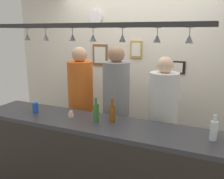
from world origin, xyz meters
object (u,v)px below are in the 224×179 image
cupcake (71,114)px  picture_frame_caricature (100,55)px  bottle_soda_clear (214,130)px  person_left_orange_shirt (81,97)px  person_middle_grey_shirt (116,101)px  drink_can (35,108)px  bottle_beer_green_import (96,112)px  bottle_beer_amber_tall (112,113)px  picture_frame_crest (136,50)px  person_right_white_patterned_shirt (163,112)px  picture_frame_lower_pair (174,67)px  wall_clock (96,17)px

cupcake → picture_frame_caricature: size_ratio=0.23×
bottle_soda_clear → person_left_orange_shirt: bearing=160.2°
person_middle_grey_shirt → drink_can: 0.99m
person_middle_grey_shirt → bottle_beer_green_import: size_ratio=6.71×
bottle_beer_amber_tall → drink_can: size_ratio=2.13×
drink_can → cupcake: size_ratio=1.56×
cupcake → picture_frame_crest: picture_frame_crest is taller
person_right_white_patterned_shirt → picture_frame_lower_pair: person_right_white_patterned_shirt is taller
person_left_orange_shirt → person_middle_grey_shirt: person_middle_grey_shirt is taller
person_middle_grey_shirt → picture_frame_crest: picture_frame_crest is taller
person_middle_grey_shirt → bottle_beer_amber_tall: (0.20, -0.57, 0.04)m
bottle_beer_green_import → picture_frame_crest: size_ratio=1.00×
person_middle_grey_shirt → picture_frame_lower_pair: size_ratio=5.81×
picture_frame_caricature → wall_clock: bearing=-174.7°
bottle_beer_amber_tall → wall_clock: (-0.87, 1.33, 1.03)m
bottle_soda_clear → person_right_white_patterned_shirt: bearing=133.2°
bottle_beer_green_import → cupcake: bearing=178.8°
person_left_orange_shirt → picture_frame_lower_pair: bearing=34.8°
bottle_soda_clear → drink_can: 1.90m
bottle_beer_amber_tall → picture_frame_caricature: bearing=121.1°
person_left_orange_shirt → bottle_soda_clear: bearing=-19.8°
bottle_beer_amber_tall → picture_frame_caricature: picture_frame_caricature is taller
person_right_white_patterned_shirt → bottle_beer_amber_tall: (-0.40, -0.57, 0.11)m
person_right_white_patterned_shirt → bottle_soda_clear: size_ratio=7.13×
person_right_white_patterned_shirt → bottle_beer_amber_tall: 0.71m
cupcake → picture_frame_lower_pair: size_ratio=0.26×
bottle_beer_amber_tall → drink_can: bottle_beer_amber_tall is taller
bottle_beer_amber_tall → wall_clock: size_ratio=1.18×
bottle_beer_green_import → drink_can: size_ratio=2.13×
picture_frame_lower_pair → picture_frame_caricature: 1.19m
person_left_orange_shirt → cupcake: 0.67m
person_left_orange_shirt → bottle_beer_green_import: (0.56, -0.63, 0.06)m
person_right_white_patterned_shirt → cupcake: size_ratio=21.02×
person_middle_grey_shirt → bottle_soda_clear: person_middle_grey_shirt is taller
bottle_beer_green_import → bottle_beer_amber_tall: (0.16, 0.06, -0.00)m
bottle_beer_green_import → bottle_beer_amber_tall: bearing=20.5°
picture_frame_caricature → person_left_orange_shirt: bearing=-83.7°
person_left_orange_shirt → person_right_white_patterned_shirt: 1.12m
bottle_soda_clear → picture_frame_caricature: 2.29m
bottle_beer_green_import → wall_clock: bearing=117.2°
person_left_orange_shirt → picture_frame_crest: bearing=55.8°
person_right_white_patterned_shirt → bottle_beer_amber_tall: bearing=-125.3°
person_right_white_patterned_shirt → wall_clock: size_ratio=7.45×
person_left_orange_shirt → picture_frame_caricature: person_left_orange_shirt is taller
cupcake → picture_frame_caricature: bearing=103.5°
bottle_beer_amber_tall → picture_frame_crest: picture_frame_crest is taller
bottle_soda_clear → bottle_beer_amber_tall: 0.98m
picture_frame_crest → person_left_orange_shirt: bearing=-124.2°
drink_can → picture_frame_caricature: picture_frame_caricature is taller
bottle_soda_clear → drink_can: (-1.90, -0.05, -0.03)m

